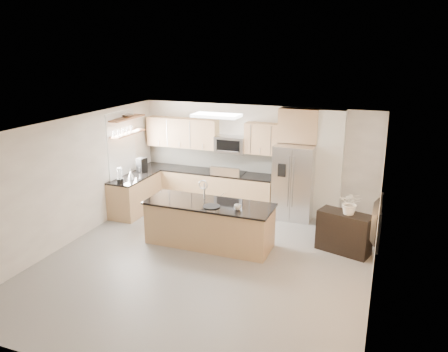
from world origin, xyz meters
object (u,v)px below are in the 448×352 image
at_px(credenza, 344,232).
at_px(platter, 212,206).
at_px(island, 209,224).
at_px(range, 229,190).
at_px(refrigerator, 294,182).
at_px(bowl, 128,115).
at_px(flower_vase, 351,197).
at_px(microwave, 231,144).
at_px(cup, 237,207).
at_px(kettle, 131,175).
at_px(blender, 120,176).
at_px(coffee_maker, 142,165).
at_px(television, 372,221).

distance_m(credenza, platter, 2.68).
bearing_deg(island, range, 99.69).
distance_m(range, refrigerator, 1.71).
xyz_separation_m(bowl, flower_vase, (5.33, -0.67, -1.20)).
bearing_deg(flower_vase, microwave, 151.08).
bearing_deg(flower_vase, refrigerator, 132.80).
bearing_deg(bowl, range, 21.91).
distance_m(cup, kettle, 3.22).
bearing_deg(blender, coffee_maker, 91.15).
bearing_deg(blender, bowl, 103.05).
bearing_deg(island, platter, -54.62).
bearing_deg(platter, bowl, 152.40).
height_order(cup, blender, blender).
height_order(platter, kettle, kettle).
xyz_separation_m(refrigerator, kettle, (-3.68, -1.24, 0.13)).
bearing_deg(cup, range, 113.89).
height_order(island, bowl, bowl).
height_order(range, kettle, kettle).
relative_size(flower_vase, television, 0.65).
bearing_deg(island, cup, -13.00).
xyz_separation_m(platter, flower_vase, (2.58, 0.76, 0.26)).
relative_size(microwave, blender, 2.11).
height_order(refrigerator, coffee_maker, refrigerator).
distance_m(bowl, television, 6.26).
xyz_separation_m(range, cup, (1.02, -2.31, 0.49)).
relative_size(credenza, cup, 7.65).
relative_size(cup, flower_vase, 0.19).
height_order(range, flower_vase, flower_vase).
relative_size(island, bowl, 7.81).
height_order(island, credenza, island).
bearing_deg(microwave, island, -80.94).
bearing_deg(coffee_maker, cup, -27.82).
bearing_deg(credenza, blender, -161.59).
bearing_deg(cup, blender, 168.15).
height_order(island, platter, island).
relative_size(platter, flower_vase, 0.50).
relative_size(island, kettle, 11.07).
xyz_separation_m(island, platter, (0.13, -0.18, 0.46)).
relative_size(refrigerator, bowl, 5.30).
distance_m(platter, kettle, 2.73).
relative_size(kettle, flower_vase, 0.34).
height_order(range, bowl, bowl).
distance_m(microwave, bowl, 2.58).
bearing_deg(island, credenza, 13.41).
height_order(microwave, television, microwave).
height_order(kettle, coffee_maker, coffee_maker).
distance_m(microwave, blender, 2.79).
height_order(credenza, television, television).
bearing_deg(cup, platter, -176.92).
bearing_deg(television, kettle, 71.65).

